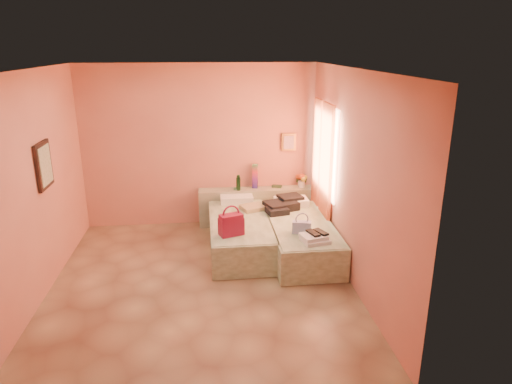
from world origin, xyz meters
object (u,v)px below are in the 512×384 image
at_px(water_bottle, 238,183).
at_px(flower_vase, 302,179).
at_px(magenta_handbag, 231,224).
at_px(towel_stack, 315,239).
at_px(bed_left, 240,234).
at_px(blue_handbag, 302,227).
at_px(bed_right, 300,238).
at_px(green_book, 277,186).
at_px(headboard_ledge, 257,206).

bearing_deg(water_bottle, flower_vase, 3.38).
bearing_deg(magenta_handbag, flower_vase, 31.70).
bearing_deg(towel_stack, bed_left, 134.40).
relative_size(water_bottle, blue_handbag, 0.97).
relative_size(bed_right, magenta_handbag, 5.97).
bearing_deg(bed_right, green_book, 96.15).
xyz_separation_m(bed_right, water_bottle, (-0.85, 1.26, 0.53)).
distance_m(bed_right, water_bottle, 1.61).
bearing_deg(bed_right, water_bottle, 123.69).
xyz_separation_m(bed_right, magenta_handbag, (-1.07, -0.34, 0.41)).
relative_size(headboard_ledge, bed_right, 1.02).
xyz_separation_m(bed_left, towel_stack, (0.96, -0.98, 0.30)).
bearing_deg(magenta_handbag, green_book, 42.51).
xyz_separation_m(headboard_ledge, water_bottle, (-0.33, -0.05, 0.46)).
distance_m(headboard_ledge, magenta_handbag, 1.77).
xyz_separation_m(bed_right, blue_handbag, (-0.07, -0.39, 0.34)).
height_order(bed_left, water_bottle, water_bottle).
xyz_separation_m(magenta_handbag, towel_stack, (1.13, -0.38, -0.11)).
height_order(bed_right, blue_handbag, blue_handbag).
xyz_separation_m(green_book, magenta_handbag, (-0.92, -1.71, -0.01)).
bearing_deg(magenta_handbag, bed_left, 54.72).
distance_m(bed_right, blue_handbag, 0.52).
distance_m(bed_left, flower_vase, 1.68).
bearing_deg(flower_vase, towel_stack, -96.28).
relative_size(headboard_ledge, bed_left, 1.02).
height_order(magenta_handbag, towel_stack, magenta_handbag).
distance_m(water_bottle, blue_handbag, 1.84).
bearing_deg(bed_right, towel_stack, -85.97).
distance_m(magenta_handbag, towel_stack, 1.19).
bearing_deg(bed_left, bed_right, -16.42).
bearing_deg(magenta_handbag, headboard_ledge, 52.38).
height_order(bed_left, blue_handbag, blue_handbag).
height_order(bed_right, towel_stack, towel_stack).
distance_m(bed_left, bed_right, 0.94).
height_order(water_bottle, magenta_handbag, water_bottle).
bearing_deg(bed_left, flower_vase, 41.77).
height_order(headboard_ledge, bed_left, headboard_ledge).
bearing_deg(green_book, bed_right, -66.34).
bearing_deg(green_book, bed_left, -106.78).
height_order(green_book, magenta_handbag, magenta_handbag).
relative_size(green_book, towel_stack, 0.49).
distance_m(green_book, towel_stack, 2.10).
distance_m(magenta_handbag, blue_handbag, 1.01).
distance_m(bed_left, magenta_handbag, 0.74).
xyz_separation_m(flower_vase, magenta_handbag, (-1.35, -1.67, -0.14)).
bearing_deg(water_bottle, bed_right, -55.90).
bearing_deg(towel_stack, flower_vase, 83.72).
height_order(bed_left, bed_right, same).
relative_size(bed_left, blue_handbag, 7.43).
height_order(headboard_ledge, magenta_handbag, magenta_handbag).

